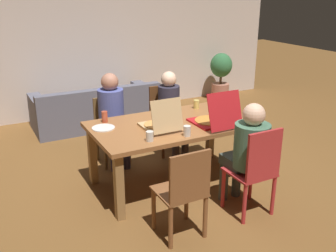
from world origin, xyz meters
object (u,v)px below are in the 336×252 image
Objects in this scene: person_0 at (248,148)px; pizza_box_1 at (160,124)px; drinking_glass_1 at (187,131)px; potted_plant at (221,74)px; plate_1 at (218,109)px; drinking_glass_3 at (150,136)px; chair_0 at (256,169)px; drinking_glass_2 at (196,104)px; couch at (96,110)px; chair_2 at (110,126)px; drinking_glass_0 at (105,117)px; dining_table at (172,131)px; person_1 at (171,107)px; chair_3 at (184,191)px; pizza_box_0 at (213,119)px; chair_1 at (166,116)px; plate_0 at (103,128)px; person_2 at (112,112)px.

person_0 is 2.65× the size of pizza_box_1.
potted_plant is at bearing 50.09° from drinking_glass_1.
drinking_glass_3 reaches higher than plate_1.
chair_0 is 8.73× the size of drinking_glass_2.
plate_1 reaches higher than couch.
chair_2 is 1.94× the size of pizza_box_1.
pizza_box_1 is at bearing 48.59° from drinking_glass_3.
drinking_glass_0 is at bearing 127.02° from drinking_glass_1.
drinking_glass_0 is 4.09m from potted_plant.
dining_table is 0.27m from pizza_box_1.
person_1 is 1.33m from drinking_glass_1.
chair_3 is 1.00m from pizza_box_1.
person_0 reaches higher than dining_table.
pizza_box_0 is at bearing -91.01° from person_1.
person_0 is 11.52× the size of drinking_glass_3.
chair_1 is at bearing -68.54° from couch.
drinking_glass_0 is at bearing 178.37° from drinking_glass_2.
chair_0 is 0.23m from person_0.
pizza_box_0 is 1.25m from drinking_glass_0.
chair_1 is 1.43m from plate_0.
chair_2 is at bearing 113.07° from dining_table.
drinking_glass_2 is (0.97, 1.37, 0.33)m from chair_3.
person_1 is 2.98m from potted_plant.
dining_table is at bearing 112.46° from chair_0.
person_0 is 2.20× the size of pizza_box_0.
pizza_box_0 is at bearing -126.41° from potted_plant.
person_0 is 0.97× the size of person_2.
plate_0 is 1.21× the size of plate_1.
chair_1 reaches higher than drinking_glass_2.
potted_plant is (2.64, 2.78, -0.12)m from dining_table.
pizza_box_1 is at bearing -149.35° from drinking_glass_2.
person_0 is 0.65m from drinking_glass_1.
plate_0 is (-1.18, 1.06, 0.07)m from person_0.
chair_1 reaches higher than plate_1.
dining_table is at bearing -66.93° from chair_2.
chair_2 is 0.73m from drinking_glass_0.
drinking_glass_2 is at bearing 138.73° from plate_1.
plate_1 is at bearing -30.16° from person_2.
couch is (-0.58, 1.47, -0.24)m from chair_1.
pizza_box_0 reaches higher than person_1.
chair_3 reaches higher than chair_2.
plate_1 is (0.76, 0.17, 0.11)m from dining_table.
drinking_glass_2 is (0.60, 0.79, -0.00)m from drinking_glass_1.
dining_table is 0.46m from drinking_glass_1.
dining_table is 1.51× the size of person_2.
dining_table is 0.50m from pizza_box_0.
person_1 is at bearing 69.16° from drinking_glass_1.
chair_0 is at bearing 0.24° from chair_3.
plate_0 reaches higher than couch.
chair_0 is at bearing -67.23° from chair_2.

